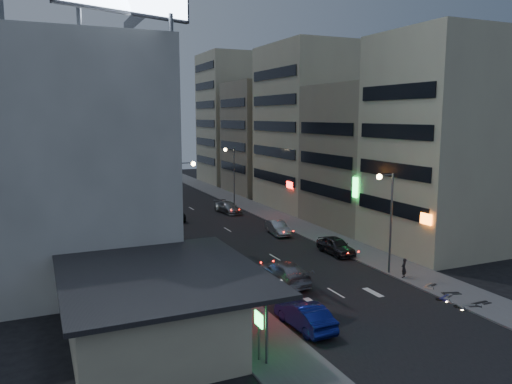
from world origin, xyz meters
TOP-DOWN VIEW (x-y plane):
  - ground at (0.00, 0.00)m, footprint 180.00×180.00m
  - sidewalk_left at (-8.00, 30.00)m, footprint 4.00×120.00m
  - sidewalk_right at (8.00, 30.00)m, footprint 4.00×120.00m
  - food_court at (-13.90, 2.00)m, footprint 11.00×13.00m
  - white_building at (-17.00, 20.00)m, footprint 14.00×24.00m
  - shophouse_near at (15.00, 10.50)m, footprint 10.00×11.00m
  - shophouse_mid at (15.50, 22.00)m, footprint 11.00×12.00m
  - shophouse_far at (15.00, 35.00)m, footprint 10.00×14.00m
  - far_left_a at (-15.50, 45.00)m, footprint 11.00×10.00m
  - far_left_b at (-16.00, 58.00)m, footprint 12.00×10.00m
  - far_right_a at (15.50, 50.00)m, footprint 11.00×12.00m
  - far_right_b at (16.00, 64.00)m, footprint 12.00×12.00m
  - street_lamp_right_near at (5.90, 6.00)m, footprint 1.60×0.44m
  - street_lamp_left at (-5.90, 22.00)m, footprint 1.60×0.44m
  - street_lamp_right_far at (5.90, 40.00)m, footprint 1.60×0.44m
  - parked_car_right_near at (5.60, 12.70)m, footprint 1.89×4.62m
  - parked_car_right_mid at (4.10, 21.69)m, footprint 1.96×4.51m
  - parked_car_left at (-4.19, 33.65)m, footprint 2.82×5.30m
  - parked_car_right_far at (3.51, 35.10)m, footprint 2.71×5.25m
  - road_car_blue at (-5.00, -0.33)m, footprint 1.86×4.84m
  - road_car_silver at (-2.44, 7.48)m, footprint 2.36×5.76m
  - person at (6.52, 4.52)m, footprint 0.66×0.58m
  - scooter_black_a at (8.30, -1.66)m, footprint 0.66×1.95m
  - scooter_silver_a at (7.12, -1.84)m, footprint 1.04×1.89m
  - scooter_blue at (6.83, 0.36)m, footprint 1.09×1.75m
  - scooter_black_b at (7.91, 0.35)m, footprint 1.22×2.00m
  - scooter_silver_b at (7.50, 2.69)m, footprint 1.33×1.97m

SIDE VIEW (x-z plane):
  - ground at x=0.00m, z-range 0.00..0.00m
  - sidewalk_left at x=-8.00m, z-range 0.00..0.12m
  - sidewalk_right at x=8.00m, z-range 0.00..0.12m
  - scooter_blue at x=6.83m, z-range 0.12..1.14m
  - scooter_silver_a at x=7.12m, z-range 0.12..1.22m
  - scooter_silver_b at x=7.50m, z-range 0.12..1.27m
  - scooter_black_b at x=7.91m, z-range 0.12..1.28m
  - parked_car_left at x=-4.19m, z-range 0.00..1.42m
  - scooter_black_a at x=8.30m, z-range 0.12..1.31m
  - parked_car_right_mid at x=4.10m, z-range 0.00..1.44m
  - parked_car_right_far at x=3.51m, z-range 0.00..1.46m
  - parked_car_right_near at x=5.60m, z-range 0.00..1.57m
  - road_car_blue at x=-5.00m, z-range 0.00..1.57m
  - road_car_silver at x=-2.44m, z-range 0.00..1.67m
  - person at x=6.52m, z-range 0.12..1.64m
  - food_court at x=-13.90m, z-range 0.05..3.92m
  - street_lamp_right_near at x=5.90m, z-range 1.35..9.37m
  - street_lamp_left at x=-5.90m, z-range 1.35..9.37m
  - street_lamp_right_far at x=5.90m, z-range 1.35..9.37m
  - far_left_b at x=-16.00m, z-range 0.00..15.00m
  - shophouse_mid at x=15.50m, z-range 0.00..16.00m
  - white_building at x=-17.00m, z-range 0.00..18.00m
  - far_right_a at x=15.50m, z-range 0.00..18.00m
  - shophouse_near at x=15.00m, z-range 0.00..20.00m
  - far_left_a at x=-15.50m, z-range 0.00..20.00m
  - shophouse_far at x=15.00m, z-range 0.00..22.00m
  - far_right_b at x=16.00m, z-range 0.00..24.00m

